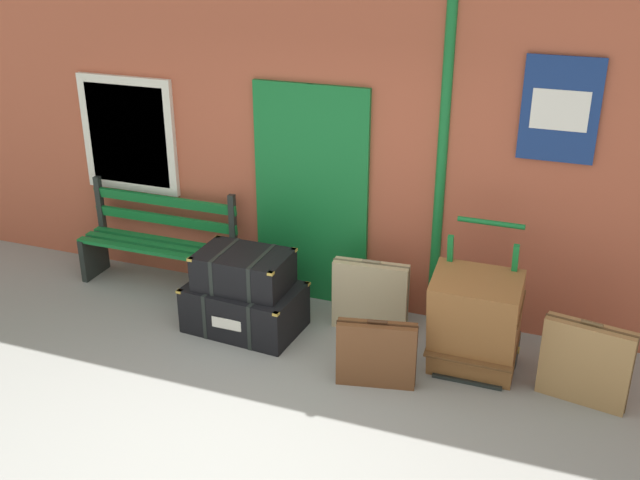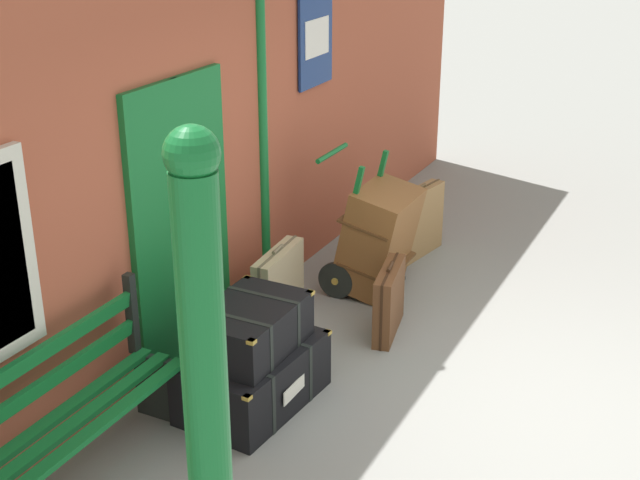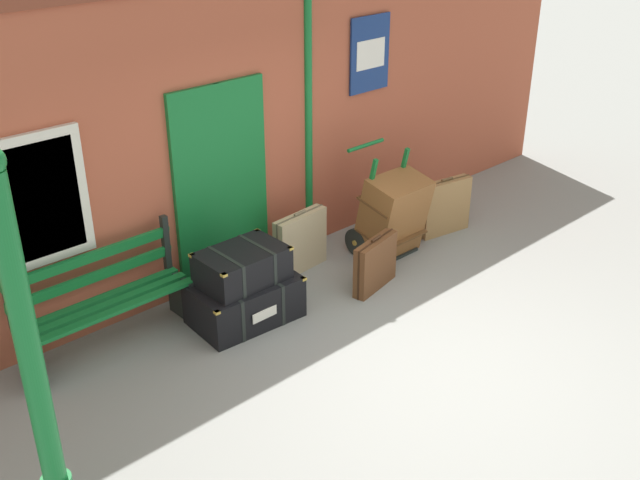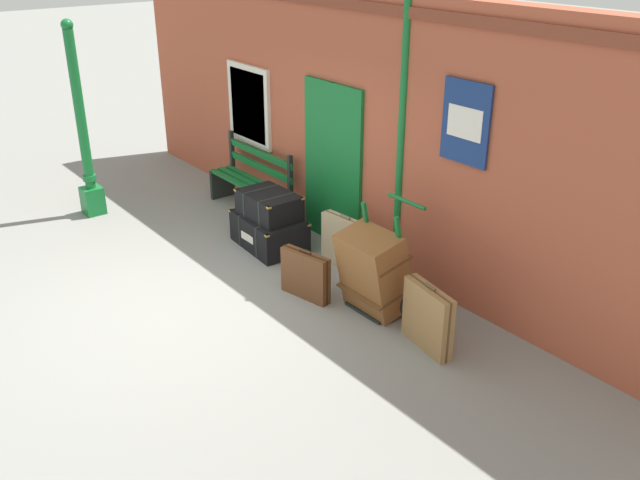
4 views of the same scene
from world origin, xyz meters
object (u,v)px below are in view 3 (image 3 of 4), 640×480
at_px(steamer_trunk_base, 245,300).
at_px(large_brown_trunk, 393,215).
at_px(suitcase_slate, 375,264).
at_px(steamer_trunk_middle, 242,266).
at_px(porters_trolley, 380,227).
at_px(suitcase_caramel, 300,242).
at_px(lamp_post, 44,422).
at_px(suitcase_beige, 445,207).
at_px(platform_bench, 104,303).

xyz_separation_m(steamer_trunk_base, large_brown_trunk, (2.05, -0.03, 0.27)).
distance_m(large_brown_trunk, suitcase_slate, 0.82).
xyz_separation_m(steamer_trunk_base, steamer_trunk_middle, (-0.00, 0.01, 0.37)).
relative_size(porters_trolley, suitcase_slate, 1.86).
bearing_deg(suitcase_caramel, lamp_post, -153.57).
bearing_deg(porters_trolley, suitcase_beige, -14.81).
relative_size(platform_bench, large_brown_trunk, 1.68).
bearing_deg(suitcase_beige, lamp_post, -166.52).
height_order(steamer_trunk_middle, porters_trolley, porters_trolley).
height_order(suitcase_slate, suitcase_caramel, suitcase_caramel).
xyz_separation_m(platform_bench, porters_trolley, (3.22, -0.36, -0.17)).
bearing_deg(platform_bench, suitcase_beige, -8.16).
xyz_separation_m(steamer_trunk_middle, suitcase_slate, (1.36, -0.44, -0.31)).
distance_m(steamer_trunk_base, large_brown_trunk, 2.06).
distance_m(porters_trolley, suitcase_beige, 0.89).
xyz_separation_m(lamp_post, suitcase_slate, (3.87, 0.96, -0.75)).
distance_m(porters_trolley, large_brown_trunk, 0.27).
distance_m(steamer_trunk_middle, large_brown_trunk, 2.05).
bearing_deg(steamer_trunk_middle, suitcase_caramel, 19.69).
relative_size(steamer_trunk_base, porters_trolley, 0.88).
bearing_deg(steamer_trunk_base, suitcase_slate, -17.47).
bearing_deg(large_brown_trunk, suitcase_caramel, 156.90).
height_order(steamer_trunk_middle, suitcase_beige, steamer_trunk_middle).
relative_size(steamer_trunk_base, suitcase_caramel, 1.53).
xyz_separation_m(steamer_trunk_base, porters_trolley, (2.05, 0.14, 0.06)).
bearing_deg(platform_bench, lamp_post, -125.31).
height_order(large_brown_trunk, suitcase_slate, large_brown_trunk).
xyz_separation_m(large_brown_trunk, suitcase_slate, (-0.69, -0.39, -0.20)).
xyz_separation_m(lamp_post, steamer_trunk_middle, (2.51, 1.39, -0.44)).
height_order(porters_trolley, suitcase_caramel, porters_trolley).
bearing_deg(steamer_trunk_base, steamer_trunk_middle, 90.45).
distance_m(platform_bench, suitcase_slate, 2.70).
distance_m(platform_bench, porters_trolley, 3.25).
bearing_deg(suitcase_caramel, suitcase_beige, -14.37).
relative_size(suitcase_slate, suitcase_caramel, 0.93).
bearing_deg(steamer_trunk_base, suitcase_caramel, 20.23).
bearing_deg(steamer_trunk_middle, suitcase_slate, -17.90).
relative_size(lamp_post, suitcase_caramel, 3.97).
bearing_deg(platform_bench, suitcase_slate, -20.13).
xyz_separation_m(suitcase_beige, suitcase_caramel, (-1.85, 0.47, -0.01)).
distance_m(steamer_trunk_middle, suitcase_caramel, 1.15).
bearing_deg(lamp_post, suitcase_caramel, 26.43).
height_order(suitcase_slate, suitcase_beige, suitcase_beige).
bearing_deg(suitcase_caramel, porters_trolley, -13.99).
distance_m(steamer_trunk_middle, suitcase_beige, 2.92).
height_order(platform_bench, steamer_trunk_base, platform_bench).
distance_m(steamer_trunk_base, suitcase_beige, 2.91).
height_order(steamer_trunk_base, porters_trolley, porters_trolley).
bearing_deg(steamer_trunk_middle, lamp_post, -150.94).
height_order(platform_bench, suitcase_beige, platform_bench).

